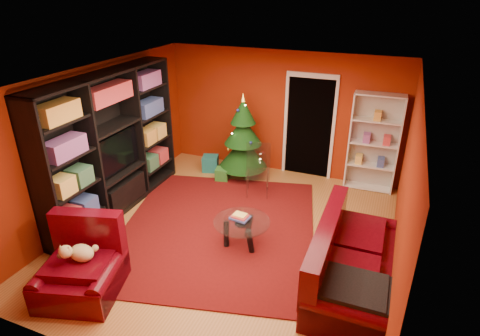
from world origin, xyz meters
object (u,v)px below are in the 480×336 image
at_px(sofa, 355,256).
at_px(coffee_table, 242,233).
at_px(christmas_tree, 243,137).
at_px(gift_box_green, 222,174).
at_px(media_unit, 112,145).
at_px(dog, 82,253).
at_px(acrylic_chair, 258,174).
at_px(gift_box_teal, 210,163).
at_px(armchair, 79,268).
at_px(rug, 218,228).
at_px(white_bookshelf, 374,143).
at_px(gift_box_red, 233,166).

xyz_separation_m(sofa, coffee_table, (-1.75, 0.28, -0.24)).
height_order(christmas_tree, gift_box_green, christmas_tree).
relative_size(media_unit, christmas_tree, 1.77).
xyz_separation_m(media_unit, dog, (1.00, -2.02, -0.62)).
bearing_deg(christmas_tree, acrylic_chair, -50.07).
relative_size(gift_box_teal, armchair, 0.31).
bearing_deg(rug, white_bookshelf, 48.82).
distance_m(rug, gift_box_green, 1.86).
bearing_deg(coffee_table, acrylic_chair, 101.37).
bearing_deg(gift_box_green, armchair, -95.12).
relative_size(gift_box_green, armchair, 0.25).
bearing_deg(media_unit, sofa, -8.08).
bearing_deg(christmas_tree, gift_box_red, 152.55).
bearing_deg(acrylic_chair, armchair, -127.19).
xyz_separation_m(gift_box_teal, gift_box_green, (0.44, -0.34, -0.03)).
xyz_separation_m(white_bookshelf, acrylic_chair, (-1.98, -1.11, -0.51)).
relative_size(armchair, dog, 2.68).
xyz_separation_m(gift_box_teal, sofa, (3.43, -2.62, 0.31)).
xyz_separation_m(gift_box_teal, gift_box_red, (0.48, 0.17, -0.04)).
distance_m(gift_box_red, white_bookshelf, 2.98).
distance_m(gift_box_green, dog, 3.77).
bearing_deg(rug, christmas_tree, 100.08).
relative_size(gift_box_red, dog, 0.61).
relative_size(rug, gift_box_green, 13.95).
height_order(rug, acrylic_chair, acrylic_chair).
relative_size(rug, armchair, 3.47).
bearing_deg(acrylic_chair, dog, -127.02).
bearing_deg(gift_box_teal, acrylic_chair, -26.57).
bearing_deg(gift_box_teal, white_bookshelf, 7.51).
height_order(gift_box_teal, dog, dog).
xyz_separation_m(gift_box_red, acrylic_chair, (0.86, -0.84, 0.34)).
bearing_deg(gift_box_red, gift_box_green, -94.71).
height_order(rug, gift_box_teal, gift_box_teal).
xyz_separation_m(christmas_tree, gift_box_green, (-0.33, -0.36, -0.75)).
bearing_deg(white_bookshelf, christmas_tree, -172.09).
bearing_deg(dog, acrylic_chair, 54.19).
height_order(christmas_tree, armchair, christmas_tree).
bearing_deg(gift_box_red, gift_box_teal, -161.06).
relative_size(dog, coffee_table, 0.45).
relative_size(sofa, coffee_table, 2.51).
height_order(armchair, acrylic_chair, acrylic_chair).
distance_m(rug, white_bookshelf, 3.45).
bearing_deg(christmas_tree, sofa, -44.72).
height_order(gift_box_teal, sofa, sofa).
relative_size(christmas_tree, gift_box_red, 7.46).
bearing_deg(white_bookshelf, gift_box_teal, -173.93).
distance_m(gift_box_green, acrylic_chair, 1.02).
bearing_deg(sofa, media_unit, 82.39).
height_order(rug, gift_box_green, gift_box_green).
xyz_separation_m(armchair, sofa, (3.33, 1.52, 0.06)).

